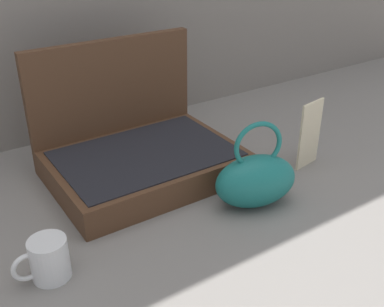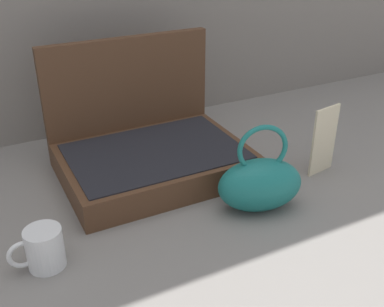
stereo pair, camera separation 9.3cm
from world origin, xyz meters
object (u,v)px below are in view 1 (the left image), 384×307
object	(u,v)px
open_suitcase	(137,148)
coffee_mug	(48,259)
info_card_left	(310,134)
teal_pouch_handbag	(256,179)

from	to	relation	value
open_suitcase	coffee_mug	xyz separation A→B (m)	(-0.32, -0.26, -0.03)
coffee_mug	info_card_left	world-z (taller)	info_card_left
open_suitcase	teal_pouch_handbag	bearing A→B (deg)	-62.10
info_card_left	open_suitcase	bearing A→B (deg)	141.16
teal_pouch_handbag	coffee_mug	xyz separation A→B (m)	(-0.47, 0.02, -0.03)
coffee_mug	open_suitcase	bearing A→B (deg)	38.98
coffee_mug	teal_pouch_handbag	bearing A→B (deg)	-2.94
teal_pouch_handbag	info_card_left	world-z (taller)	teal_pouch_handbag
teal_pouch_handbag	info_card_left	xyz separation A→B (m)	(0.24, 0.07, 0.02)
coffee_mug	info_card_left	bearing A→B (deg)	3.51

